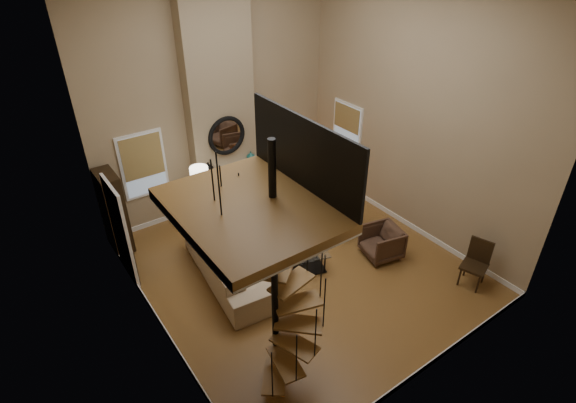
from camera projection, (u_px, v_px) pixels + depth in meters
ground at (299, 266)px, 9.49m from camera, size 6.00×6.50×0.01m
back_wall at (216, 97)px, 10.28m from camera, size 6.00×0.02×5.50m
front_wall at (453, 235)px, 5.78m from camera, size 6.00×0.02×5.50m
left_wall at (136, 198)px, 6.56m from camera, size 0.02×6.50×5.50m
right_wall at (415, 112)px, 9.51m from camera, size 0.02×6.50×5.50m
baseboard_back at (225, 198)px, 11.69m from camera, size 6.00×0.02×0.12m
baseboard_front at (420, 371)px, 7.21m from camera, size 6.00×0.02×0.12m
baseboard_left at (163, 327)px, 7.98m from camera, size 0.02×6.50×0.12m
baseboard_right at (398, 218)px, 10.92m from camera, size 0.02×6.50×0.12m
chimney_breast at (219, 100)px, 10.15m from camera, size 1.60×0.38×5.50m
hearth at (238, 211)px, 11.25m from camera, size 1.50×0.60×0.04m
firebox at (230, 188)px, 11.17m from camera, size 0.95×0.02×0.72m
mantel at (230, 168)px, 10.80m from camera, size 1.70×0.18×0.06m
mirror_frame at (227, 136)px, 10.42m from camera, size 0.94×0.10×0.94m
mirror_disc at (227, 136)px, 10.43m from camera, size 0.80×0.01×0.80m
vase_left at (208, 167)px, 10.48m from camera, size 0.24×0.24×0.25m
vase_right at (251, 156)px, 11.05m from camera, size 0.20×0.20×0.21m
window_back at (143, 164)px, 9.92m from camera, size 1.02×0.06×1.52m
window_right at (347, 131)px, 11.47m from camera, size 0.06×1.02×1.52m
entry_door at (122, 233)px, 8.72m from camera, size 0.10×1.05×2.16m
loft at (256, 203)px, 5.52m from camera, size 1.70×2.20×1.09m
spiral_stair at (275, 283)px, 6.43m from camera, size 1.47×1.47×4.06m
hutch at (114, 211)px, 9.54m from camera, size 0.38×0.80×1.80m
sofa at (231, 261)px, 9.01m from camera, size 1.38×2.86×0.81m
armchair_near at (340, 215)px, 10.50m from camera, size 0.98×0.96×0.75m
armchair_far at (384, 241)px, 9.63m from camera, size 0.91×0.89×0.69m
coffee_table at (297, 260)px, 9.21m from camera, size 1.37×0.96×0.46m
bowl at (296, 250)px, 9.13m from camera, size 0.36×0.36×0.09m
book at (316, 251)px, 9.19m from camera, size 0.23×0.28×0.02m
floor_lamp at (200, 180)px, 9.76m from camera, size 0.40×0.40×1.71m
accent_lamp at (287, 181)px, 12.10m from camera, size 0.14×0.14×0.51m
side_chair at (476, 261)px, 8.81m from camera, size 0.58×0.58×0.98m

